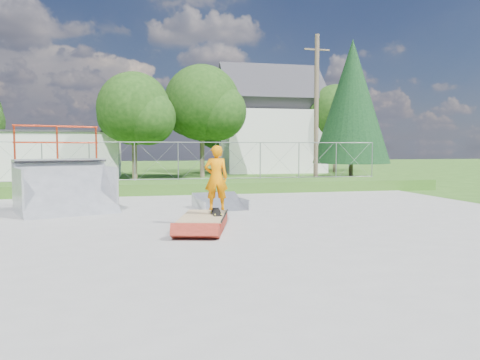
% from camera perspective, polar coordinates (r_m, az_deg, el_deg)
% --- Properties ---
extents(ground, '(120.00, 120.00, 0.00)m').
position_cam_1_polar(ground, '(11.93, -2.87, -5.85)').
color(ground, '#2D5518').
rests_on(ground, ground).
extents(concrete_pad, '(20.00, 16.00, 0.04)m').
position_cam_1_polar(concrete_pad, '(11.93, -2.87, -5.76)').
color(concrete_pad, gray).
rests_on(concrete_pad, ground).
extents(grass_berm, '(24.00, 3.00, 0.50)m').
position_cam_1_polar(grass_berm, '(21.26, -7.27, -0.87)').
color(grass_berm, '#2D5518').
rests_on(grass_berm, ground).
extents(grind_box, '(1.60, 2.40, 0.33)m').
position_cam_1_polar(grind_box, '(11.87, -4.43, -5.11)').
color(grind_box, maroon).
rests_on(grind_box, concrete_pad).
extents(quarter_pipe, '(3.39, 3.14, 2.75)m').
position_cam_1_polar(quarter_pipe, '(15.35, -20.47, 1.26)').
color(quarter_pipe, '#A5A9AD').
rests_on(quarter_pipe, concrete_pad).
extents(flat_bank_ramp, '(1.72, 1.81, 0.47)m').
position_cam_1_polar(flat_bank_ramp, '(15.35, -2.41, -2.77)').
color(flat_bank_ramp, '#A5A9AD').
rests_on(flat_bank_ramp, concrete_pad).
extents(skateboard, '(0.26, 0.81, 0.13)m').
position_cam_1_polar(skateboard, '(12.03, -2.91, -3.98)').
color(skateboard, black).
rests_on(skateboard, grind_box).
extents(skater, '(0.62, 0.43, 1.65)m').
position_cam_1_polar(skater, '(11.94, -2.92, -0.06)').
color(skater, orange).
rests_on(skater, grind_box).
extents(chain_link_fence, '(20.00, 0.06, 1.80)m').
position_cam_1_polar(chain_link_fence, '(22.19, -7.55, 2.31)').
color(chain_link_fence, gray).
rests_on(chain_link_fence, grass_berm).
extents(utility_building_flat, '(10.00, 6.00, 3.00)m').
position_cam_1_polar(utility_building_flat, '(34.12, -22.88, 2.78)').
color(utility_building_flat, silver).
rests_on(utility_building_flat, ground).
extents(gable_house, '(8.40, 6.08, 8.94)m').
position_cam_1_polar(gable_house, '(39.21, 3.60, 6.62)').
color(gable_house, silver).
rests_on(gable_house, ground).
extents(utility_pole, '(0.24, 0.24, 8.00)m').
position_cam_1_polar(utility_pole, '(25.51, 9.29, 8.35)').
color(utility_pole, brown).
rests_on(utility_pole, ground).
extents(tree_left_near, '(4.76, 4.48, 6.65)m').
position_cam_1_polar(tree_left_near, '(29.50, -12.33, 8.18)').
color(tree_left_near, brown).
rests_on(tree_left_near, ground).
extents(tree_center, '(5.44, 5.12, 7.60)m').
position_cam_1_polar(tree_center, '(31.88, -4.10, 9.04)').
color(tree_center, brown).
rests_on(tree_center, ground).
extents(tree_right_far, '(5.10, 4.80, 7.12)m').
position_cam_1_polar(tree_right_far, '(39.05, 12.03, 7.59)').
color(tree_right_far, brown).
rests_on(tree_right_far, ground).
extents(tree_back_mid, '(4.08, 3.84, 5.70)m').
position_cam_1_polar(tree_back_mid, '(40.13, -2.38, 6.27)').
color(tree_back_mid, brown).
rests_on(tree_back_mid, ground).
extents(conifer_tree, '(5.04, 5.04, 9.10)m').
position_cam_1_polar(conifer_tree, '(31.98, 13.49, 9.29)').
color(conifer_tree, brown).
rests_on(conifer_tree, ground).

